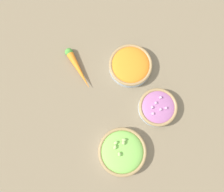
{
  "coord_description": "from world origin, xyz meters",
  "views": [
    {
      "loc": [
        0.15,
        -0.06,
        0.93
      ],
      "look_at": [
        0.0,
        0.0,
        0.03
      ],
      "focal_mm": 40.0,
      "sensor_mm": 36.0,
      "label": 1
    }
  ],
  "objects_px": {
    "bowl_carrots": "(131,65)",
    "loose_carrot": "(77,67)",
    "bowl_lettuce": "(122,152)",
    "bowl_red_onion": "(158,107)"
  },
  "relations": [
    {
      "from": "bowl_carrots",
      "to": "loose_carrot",
      "type": "xyz_separation_m",
      "value": [
        -0.07,
        -0.19,
        -0.01
      ]
    },
    {
      "from": "bowl_carrots",
      "to": "loose_carrot",
      "type": "height_order",
      "value": "bowl_carrots"
    },
    {
      "from": "bowl_lettuce",
      "to": "bowl_carrots",
      "type": "bearing_deg",
      "value": 151.62
    },
    {
      "from": "loose_carrot",
      "to": "bowl_lettuce",
      "type": "bearing_deg",
      "value": -1.73
    },
    {
      "from": "bowl_lettuce",
      "to": "bowl_carrots",
      "type": "height_order",
      "value": "bowl_lettuce"
    },
    {
      "from": "bowl_carrots",
      "to": "loose_carrot",
      "type": "bearing_deg",
      "value": -111.28
    },
    {
      "from": "bowl_red_onion",
      "to": "loose_carrot",
      "type": "height_order",
      "value": "bowl_red_onion"
    },
    {
      "from": "bowl_red_onion",
      "to": "bowl_carrots",
      "type": "height_order",
      "value": "bowl_red_onion"
    },
    {
      "from": "bowl_red_onion",
      "to": "bowl_lettuce",
      "type": "xyz_separation_m",
      "value": [
        0.1,
        -0.18,
        0.0
      ]
    },
    {
      "from": "bowl_red_onion",
      "to": "bowl_lettuce",
      "type": "height_order",
      "value": "bowl_lettuce"
    }
  ]
}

